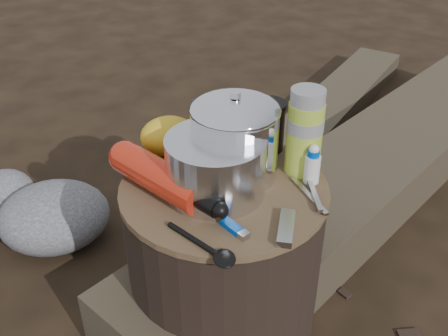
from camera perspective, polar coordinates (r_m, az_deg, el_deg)
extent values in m
plane|color=black|center=(1.48, 0.00, -15.73)|extent=(60.00, 60.00, 0.00)
cylinder|color=black|center=(1.33, 0.00, -9.60)|extent=(0.47, 0.47, 0.43)
cube|color=#3E3527|center=(1.93, 15.38, -0.42)|extent=(1.94, 1.56, 0.18)
cube|color=#3E3527|center=(2.52, 12.22, 7.17)|extent=(0.94, 0.99, 0.10)
cylinder|color=silver|center=(1.14, -0.89, 0.22)|extent=(0.22, 0.22, 0.13)
cylinder|color=silver|center=(1.19, 1.15, 3.36)|extent=(0.20, 0.20, 0.20)
cylinder|color=#A4C037|center=(1.21, 8.64, 3.83)|extent=(0.08, 0.08, 0.20)
cylinder|color=black|center=(1.31, 4.69, 4.47)|extent=(0.08, 0.08, 0.12)
ellipsoid|color=gold|center=(1.30, -5.93, 3.44)|extent=(0.14, 0.11, 0.09)
cube|color=navy|center=(1.32, -1.19, 4.82)|extent=(0.10, 0.02, 0.12)
cube|color=#0046BE|center=(1.07, 0.74, -6.20)|extent=(0.05, 0.08, 0.01)
cube|color=#ADADB2|center=(1.07, 6.67, -6.37)|extent=(0.07, 0.11, 0.02)
cylinder|color=silver|center=(1.20, 9.44, 0.25)|extent=(0.04, 0.04, 0.08)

